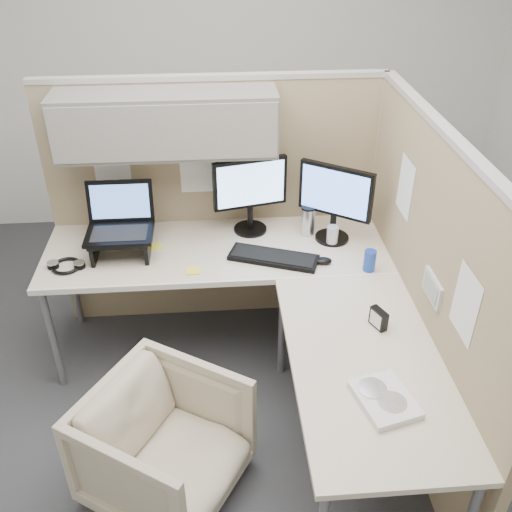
{
  "coord_description": "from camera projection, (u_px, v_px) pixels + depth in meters",
  "views": [
    {
      "loc": [
        -0.1,
        -2.27,
        2.5
      ],
      "look_at": [
        0.1,
        0.25,
        0.85
      ],
      "focal_mm": 40.0,
      "sensor_mm": 36.0,
      "label": 1
    }
  ],
  "objects": [
    {
      "name": "ground",
      "position": [
        242.0,
        404.0,
        3.27
      ],
      "size": [
        4.5,
        4.5,
        0.0
      ],
      "primitive_type": "plane",
      "color": "#323237",
      "rests_on": "ground"
    },
    {
      "name": "partition_back",
      "position": [
        195.0,
        170.0,
        3.35
      ],
      "size": [
        2.0,
        0.36,
        1.63
      ],
      "color": "tan",
      "rests_on": "ground"
    },
    {
      "name": "partition_right",
      "position": [
        422.0,
        289.0,
        2.82
      ],
      "size": [
        0.07,
        2.03,
        1.63
      ],
      "color": "tan",
      "rests_on": "ground"
    },
    {
      "name": "desk",
      "position": [
        263.0,
        294.0,
        3.01
      ],
      "size": [
        2.0,
        1.98,
        0.73
      ],
      "color": "beige",
      "rests_on": "ground"
    },
    {
      "name": "office_chair",
      "position": [
        165.0,
        441.0,
        2.65
      ],
      "size": [
        0.85,
        0.87,
        0.66
      ],
      "primitive_type": "imported",
      "rotation": [
        0.0,
        0.0,
        1.01
      ],
      "color": "beige",
      "rests_on": "ground"
    },
    {
      "name": "monitor_left",
      "position": [
        250.0,
        190.0,
        3.33
      ],
      "size": [
        0.44,
        0.2,
        0.47
      ],
      "rotation": [
        0.0,
        0.0,
        0.22
      ],
      "color": "black",
      "rests_on": "desk"
    },
    {
      "name": "monitor_right",
      "position": [
        335.0,
        198.0,
        3.25
      ],
      "size": [
        0.38,
        0.28,
        0.47
      ],
      "rotation": [
        0.0,
        0.0,
        -0.6
      ],
      "color": "black",
      "rests_on": "desk"
    },
    {
      "name": "laptop_station",
      "position": [
        120.0,
        230.0,
        3.2
      ],
      "size": [
        0.37,
        0.32,
        0.39
      ],
      "color": "black",
      "rests_on": "desk"
    },
    {
      "name": "keyboard",
      "position": [
        273.0,
        258.0,
        3.2
      ],
      "size": [
        0.53,
        0.33,
        0.02
      ],
      "primitive_type": "cube",
      "rotation": [
        0.0,
        0.0,
        -0.36
      ],
      "color": "black",
      "rests_on": "desk"
    },
    {
      "name": "mouse",
      "position": [
        323.0,
        261.0,
        3.17
      ],
      "size": [
        0.1,
        0.07,
        0.03
      ],
      "primitive_type": "ellipsoid",
      "rotation": [
        0.0,
        0.0,
        -0.08
      ],
      "color": "black",
      "rests_on": "desk"
    },
    {
      "name": "travel_mug",
      "position": [
        308.0,
        220.0,
        3.4
      ],
      "size": [
        0.09,
        0.09,
        0.19
      ],
      "color": "silver",
      "rests_on": "desk"
    },
    {
      "name": "soda_can_green",
      "position": [
        370.0,
        261.0,
        3.09
      ],
      "size": [
        0.07,
        0.07,
        0.12
      ],
      "primitive_type": "cylinder",
      "color": "#1E3FA5",
      "rests_on": "desk"
    },
    {
      "name": "soda_can_silver",
      "position": [
        332.0,
        236.0,
        3.31
      ],
      "size": [
        0.07,
        0.07,
        0.12
      ],
      "primitive_type": "cylinder",
      "color": "silver",
      "rests_on": "desk"
    },
    {
      "name": "sticky_note_c",
      "position": [
        155.0,
        246.0,
        3.32
      ],
      "size": [
        0.09,
        0.09,
        0.01
      ],
      "primitive_type": "cube",
      "rotation": [
        0.0,
        0.0,
        0.24
      ],
      "color": "#F8EB41",
      "rests_on": "desk"
    },
    {
      "name": "sticky_note_a",
      "position": [
        193.0,
        271.0,
        3.11
      ],
      "size": [
        0.08,
        0.08,
        0.01
      ],
      "primitive_type": "cube",
      "rotation": [
        0.0,
        0.0,
        0.03
      ],
      "color": "#F8EB41",
      "rests_on": "desk"
    },
    {
      "name": "headphones",
      "position": [
        66.0,
        266.0,
        3.13
      ],
      "size": [
        0.21,
        0.18,
        0.03
      ],
      "rotation": [
        0.0,
        0.0,
        -0.08
      ],
      "color": "black",
      "rests_on": "desk"
    },
    {
      "name": "paper_stack",
      "position": [
        385.0,
        399.0,
        2.31
      ],
      "size": [
        0.27,
        0.31,
        0.03
      ],
      "rotation": [
        0.0,
        0.0,
        0.26
      ],
      "color": "white",
      "rests_on": "desk"
    },
    {
      "name": "desk_clock",
      "position": [
        378.0,
        319.0,
        2.7
      ],
      "size": [
        0.07,
        0.1,
        0.1
      ],
      "rotation": [
        0.0,
        0.0,
        -1.14
      ],
      "color": "black",
      "rests_on": "desk"
    }
  ]
}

